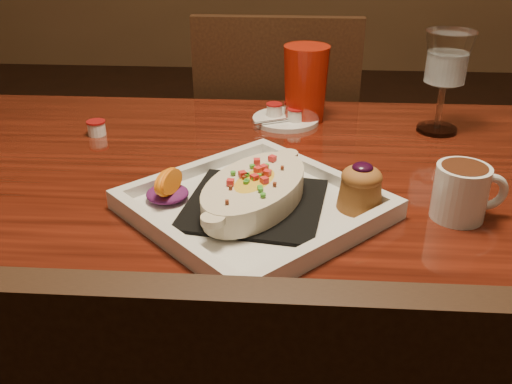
# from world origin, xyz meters

# --- Properties ---
(table) EXTENTS (1.50, 0.90, 0.75)m
(table) POSITION_xyz_m (0.00, 0.00, 0.65)
(table) COLOR maroon
(table) RESTS_ON floor
(chair_far) EXTENTS (0.42, 0.42, 0.93)m
(chair_far) POSITION_xyz_m (-0.00, 0.63, 0.51)
(chair_far) COLOR black
(chair_far) RESTS_ON floor
(plate) EXTENTS (0.45, 0.45, 0.08)m
(plate) POSITION_xyz_m (0.00, -0.08, 0.78)
(plate) COLOR silver
(plate) RESTS_ON table
(coffee_mug) EXTENTS (0.11, 0.08, 0.08)m
(coffee_mug) POSITION_xyz_m (0.29, -0.08, 0.79)
(coffee_mug) COLOR silver
(coffee_mug) RESTS_ON table
(goblet) EXTENTS (0.10, 0.10, 0.20)m
(goblet) POSITION_xyz_m (0.33, 0.28, 0.89)
(goblet) COLOR silver
(goblet) RESTS_ON table
(saucer) EXTENTS (0.14, 0.14, 0.09)m
(saucer) POSITION_xyz_m (0.03, 0.31, 0.76)
(saucer) COLOR silver
(saucer) RESTS_ON table
(creamer_loose) EXTENTS (0.04, 0.04, 0.03)m
(creamer_loose) POSITION_xyz_m (-0.35, 0.21, 0.76)
(creamer_loose) COLOR silver
(creamer_loose) RESTS_ON table
(red_tumbler) EXTENTS (0.09, 0.09, 0.16)m
(red_tumbler) POSITION_xyz_m (0.07, 0.32, 0.83)
(red_tumbler) COLOR #A31B0B
(red_tumbler) RESTS_ON table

